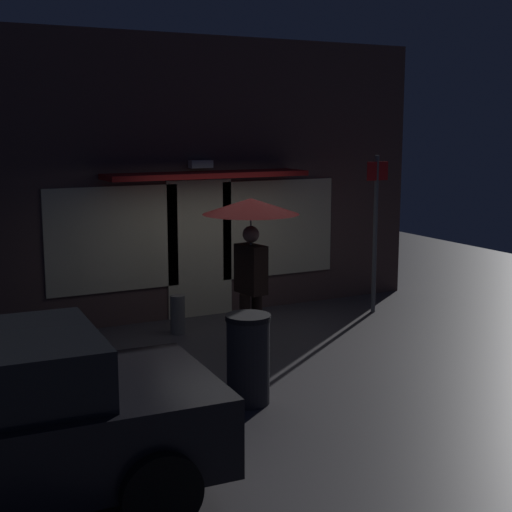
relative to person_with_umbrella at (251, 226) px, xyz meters
name	(u,v)px	position (x,y,z in m)	size (l,w,h in m)	color
ground_plane	(264,351)	(0.15, -0.08, -1.73)	(18.00, 18.00, 0.00)	#423F44
building_facade	(195,180)	(0.15, 2.25, 0.45)	(8.02, 1.00, 4.42)	brown
person_with_umbrella	(251,226)	(0.00, 0.00, 0.00)	(1.29, 1.29, 2.10)	black
street_sign_post	(375,225)	(2.79, 1.01, -0.28)	(0.40, 0.07, 2.57)	#595B60
sidewalk_bollard	(178,315)	(-0.56, 1.28, -1.44)	(0.22, 0.22, 0.58)	slate
trash_bin	(248,359)	(-0.89, -1.68, -1.22)	(0.50, 0.50, 1.01)	#2D2D33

